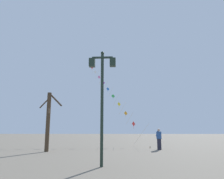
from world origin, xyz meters
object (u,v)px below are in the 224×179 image
Objects in this scene: bare_tree at (48,120)px; kite_flyer at (159,139)px; kite_train at (110,92)px; twin_lantern_lamp_post at (102,85)px.

kite_flyer is at bearing 13.69° from bare_tree.
kite_train is 12.62m from bare_tree.
twin_lantern_lamp_post is 8.26m from bare_tree.
bare_tree is (-8.78, -2.14, 1.48)m from kite_flyer.
kite_train is at bearing 91.88° from twin_lantern_lamp_post.
twin_lantern_lamp_post is at bearing -54.13° from bare_tree.
kite_flyer is at bearing 65.40° from twin_lantern_lamp_post.
twin_lantern_lamp_post reaches higher than bare_tree.
kite_train is (-0.58, 17.79, 2.81)m from twin_lantern_lamp_post.
bare_tree is at bearing -110.57° from kite_train.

